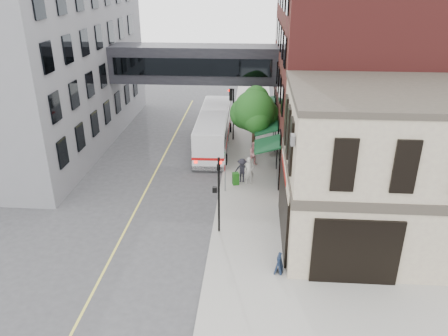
# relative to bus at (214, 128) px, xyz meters

# --- Properties ---
(ground) EXTENTS (120.00, 120.00, 0.00)m
(ground) POSITION_rel_bus_xyz_m (1.15, -15.55, -1.65)
(ground) COLOR #38383A
(ground) RESTS_ON ground
(sidewalk_main) EXTENTS (4.00, 60.00, 0.15)m
(sidewalk_main) POSITION_rel_bus_xyz_m (3.15, -1.55, -1.57)
(sidewalk_main) COLOR gray
(sidewalk_main) RESTS_ON ground
(corner_building) EXTENTS (10.19, 8.12, 8.45)m
(corner_building) POSITION_rel_bus_xyz_m (10.13, -13.55, 2.57)
(corner_building) COLOR tan
(corner_building) RESTS_ON ground
(brick_building) EXTENTS (13.76, 18.00, 14.00)m
(brick_building) POSITION_rel_bus_xyz_m (11.13, -0.55, 5.34)
(brick_building) COLOR #5B1E1C
(brick_building) RESTS_ON ground
(opposite_building) EXTENTS (14.00, 24.00, 14.00)m
(opposite_building) POSITION_rel_bus_xyz_m (-15.85, 0.45, 5.35)
(opposite_building) COLOR slate
(opposite_building) RESTS_ON ground
(skyway_bridge) EXTENTS (14.00, 3.18, 3.00)m
(skyway_bridge) POSITION_rel_bus_xyz_m (-1.85, 2.45, 4.85)
(skyway_bridge) COLOR black
(skyway_bridge) RESTS_ON ground
(traffic_signal_near) EXTENTS (0.44, 0.22, 4.60)m
(traffic_signal_near) POSITION_rel_bus_xyz_m (1.52, -13.55, 1.34)
(traffic_signal_near) COLOR black
(traffic_signal_near) RESTS_ON sidewalk_main
(traffic_signal_far) EXTENTS (0.53, 0.28, 4.50)m
(traffic_signal_far) POSITION_rel_bus_xyz_m (1.41, 1.45, 1.69)
(traffic_signal_far) COLOR black
(traffic_signal_far) RESTS_ON sidewalk_main
(street_sign_pole) EXTENTS (0.08, 0.75, 3.00)m
(street_sign_pole) POSITION_rel_bus_xyz_m (1.55, -8.55, 0.29)
(street_sign_pole) COLOR gray
(street_sign_pole) RESTS_ON sidewalk_main
(street_tree) EXTENTS (3.80, 3.20, 5.60)m
(street_tree) POSITION_rel_bus_xyz_m (3.35, -2.33, 2.27)
(street_tree) COLOR #382619
(street_tree) RESTS_ON sidewalk_main
(lane_marking) EXTENTS (0.12, 40.00, 0.01)m
(lane_marking) POSITION_rel_bus_xyz_m (-3.85, -5.55, -1.64)
(lane_marking) COLOR #D8CC4C
(lane_marking) RESTS_ON ground
(bus) EXTENTS (2.76, 10.94, 2.94)m
(bus) POSITION_rel_bus_xyz_m (0.00, 0.00, 0.00)
(bus) COLOR silver
(bus) RESTS_ON ground
(pedestrian_a) EXTENTS (0.78, 0.61, 1.89)m
(pedestrian_a) POSITION_rel_bus_xyz_m (3.11, -7.26, -0.55)
(pedestrian_a) COLOR beige
(pedestrian_a) RESTS_ON sidewalk_main
(pedestrian_b) EXTENTS (1.06, 0.93, 1.85)m
(pedestrian_b) POSITION_rel_bus_xyz_m (3.44, -4.10, -0.57)
(pedestrian_b) COLOR pink
(pedestrian_b) RESTS_ON sidewalk_main
(pedestrian_c) EXTENTS (1.14, 0.68, 1.72)m
(pedestrian_c) POSITION_rel_bus_xyz_m (2.62, -7.04, -0.63)
(pedestrian_c) COLOR black
(pedestrian_c) RESTS_ON sidewalk_main
(newspaper_box) EXTENTS (0.52, 0.49, 0.85)m
(newspaper_box) POSITION_rel_bus_xyz_m (2.20, -7.50, -1.07)
(newspaper_box) COLOR #195714
(newspaper_box) RESTS_ON sidewalk_main
(sandwich_board) EXTENTS (0.46, 0.61, 0.96)m
(sandwich_board) POSITION_rel_bus_xyz_m (4.75, -17.05, -1.01)
(sandwich_board) COLOR black
(sandwich_board) RESTS_ON sidewalk_main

